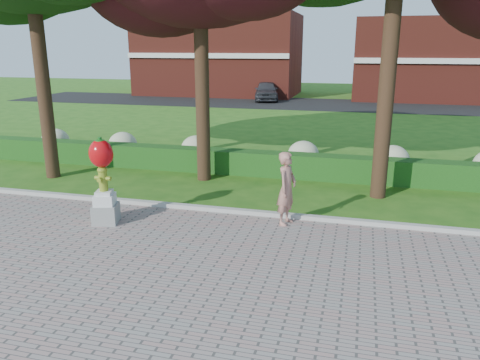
{
  "coord_description": "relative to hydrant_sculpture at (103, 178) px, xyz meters",
  "views": [
    {
      "loc": [
        2.9,
        -8.06,
        4.2
      ],
      "look_at": [
        0.53,
        1.0,
        1.53
      ],
      "focal_mm": 35.0,
      "sensor_mm": 36.0,
      "label": 1
    }
  ],
  "objects": [
    {
      "name": "building_right",
      "position": [
        11.01,
        32.46,
        2.03
      ],
      "size": [
        12.0,
        8.0,
        6.4
      ],
      "primitive_type": "cube",
      "color": "maroon",
      "rests_on": "ground"
    },
    {
      "name": "lawn_hedge",
      "position": [
        3.01,
        5.46,
        -0.77
      ],
      "size": [
        24.0,
        0.7,
        0.8
      ],
      "primitive_type": "cube",
      "color": "#173F12",
      "rests_on": "ground"
    },
    {
      "name": "hydrangea_row",
      "position": [
        3.58,
        6.46,
        -0.62
      ],
      "size": [
        20.1,
        1.1,
        0.99
      ],
      "color": "#BCC899",
      "rests_on": "ground"
    },
    {
      "name": "building_left",
      "position": [
        -6.99,
        32.46,
        2.33
      ],
      "size": [
        14.0,
        8.0,
        7.0
      ],
      "primitive_type": "cube",
      "color": "maroon",
      "rests_on": "ground"
    },
    {
      "name": "street",
      "position": [
        3.01,
        26.46,
        -1.16
      ],
      "size": [
        50.0,
        8.0,
        0.02
      ],
      "primitive_type": "cube",
      "color": "black",
      "rests_on": "ground"
    },
    {
      "name": "hydrant_sculpture",
      "position": [
        0.0,
        0.0,
        0.0
      ],
      "size": [
        0.71,
        0.71,
        2.13
      ],
      "rotation": [
        0.0,
        0.0,
        0.27
      ],
      "color": "gray",
      "rests_on": "walkway"
    },
    {
      "name": "woman",
      "position": [
        4.28,
        1.06,
        -0.23
      ],
      "size": [
        0.57,
        0.73,
        1.79
      ],
      "primitive_type": "imported",
      "rotation": [
        0.0,
        0.0,
        1.33
      ],
      "color": "#B17465",
      "rests_on": "walkway"
    },
    {
      "name": "parked_car",
      "position": [
        -1.69,
        27.91,
        -0.37
      ],
      "size": [
        2.69,
        4.82,
        1.55
      ],
      "primitive_type": "imported",
      "rotation": [
        0.0,
        0.0,
        0.2
      ],
      "color": "#393B40",
      "rests_on": "street"
    },
    {
      "name": "ground",
      "position": [
        3.01,
        -1.54,
        -1.17
      ],
      "size": [
        100.0,
        100.0,
        0.0
      ],
      "primitive_type": "plane",
      "color": "#275B16",
      "rests_on": "ground"
    },
    {
      "name": "curb",
      "position": [
        3.01,
        1.46,
        -1.09
      ],
      "size": [
        40.0,
        0.18,
        0.15
      ],
      "primitive_type": "cube",
      "color": "#ADADA5",
      "rests_on": "ground"
    }
  ]
}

